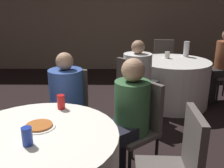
# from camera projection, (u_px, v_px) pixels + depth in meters

# --- Properties ---
(wall_back) EXTENTS (16.00, 0.06, 2.80)m
(wall_back) POSITION_uv_depth(u_px,v_px,m) (85.00, 12.00, 5.94)
(wall_back) COLOR gray
(wall_back) RESTS_ON ground_plane
(table_far) EXTENTS (1.15, 1.15, 0.73)m
(table_far) POSITION_uv_depth(u_px,v_px,m) (172.00, 82.00, 4.04)
(table_far) COLOR white
(table_far) RESTS_ON ground_plane
(chair_near_north) EXTENTS (0.42, 0.42, 0.91)m
(chair_near_north) POSITION_uv_depth(u_px,v_px,m) (69.00, 104.00, 2.70)
(chair_near_north) COLOR #59514C
(chair_near_north) RESTS_ON ground_plane
(chair_near_northeast) EXTENTS (0.56, 0.56, 0.91)m
(chair_near_northeast) POSITION_uv_depth(u_px,v_px,m) (139.00, 120.00, 2.34)
(chair_near_northeast) COLOR #59514C
(chair_near_northeast) RESTS_ON ground_plane
(chair_near_east) EXTENTS (0.42, 0.41, 0.91)m
(chair_near_east) POSITION_uv_depth(u_px,v_px,m) (179.00, 162.00, 1.72)
(chair_near_east) COLOR #59514C
(chair_near_east) RESTS_ON ground_plane
(chair_far_southwest) EXTENTS (0.57, 0.57, 0.91)m
(chair_far_southwest) POSITION_uv_depth(u_px,v_px,m) (132.00, 85.00, 3.33)
(chair_far_southwest) COLOR #59514C
(chair_far_southwest) RESTS_ON ground_plane
(chair_far_north) EXTENTS (0.42, 0.42, 0.91)m
(chair_far_north) POSITION_uv_depth(u_px,v_px,m) (164.00, 59.00, 4.93)
(chair_far_north) COLOR #59514C
(chair_far_north) RESTS_ON ground_plane
(person_blue_shirt) EXTENTS (0.35, 0.51, 1.13)m
(person_blue_shirt) POSITION_uv_depth(u_px,v_px,m) (66.00, 107.00, 2.53)
(person_blue_shirt) COLOR #282828
(person_blue_shirt) RESTS_ON ground_plane
(person_floral_shirt) EXTENTS (0.49, 0.36, 1.20)m
(person_floral_shirt) POSITION_uv_depth(u_px,v_px,m) (220.00, 66.00, 4.11)
(person_floral_shirt) COLOR #282828
(person_floral_shirt) RESTS_ON ground_plane
(person_green_jacket) EXTENTS (0.46, 0.45, 1.14)m
(person_green_jacket) POSITION_uv_depth(u_px,v_px,m) (126.00, 121.00, 2.23)
(person_green_jacket) COLOR black
(person_green_jacket) RESTS_ON ground_plane
(person_white_shirt) EXTENTS (0.51, 0.51, 1.13)m
(person_white_shirt) POSITION_uv_depth(u_px,v_px,m) (140.00, 79.00, 3.42)
(person_white_shirt) COLOR #282828
(person_white_shirt) RESTS_ON ground_plane
(pizza_plate_near) EXTENTS (0.24, 0.24, 0.02)m
(pizza_plate_near) POSITION_uv_depth(u_px,v_px,m) (39.00, 126.00, 1.81)
(pizza_plate_near) COLOR white
(pizza_plate_near) RESTS_ON table_near
(soda_can_red) EXTENTS (0.07, 0.07, 0.12)m
(soda_can_red) POSITION_uv_depth(u_px,v_px,m) (61.00, 102.00, 2.11)
(soda_can_red) COLOR red
(soda_can_red) RESTS_ON table_near
(soda_can_blue) EXTENTS (0.07, 0.07, 0.12)m
(soda_can_blue) POSITION_uv_depth(u_px,v_px,m) (27.00, 136.00, 1.56)
(soda_can_blue) COLOR #1E38A5
(soda_can_blue) RESTS_ON table_near
(bottle_far) EXTENTS (0.09, 0.09, 0.26)m
(bottle_far) POSITION_uv_depth(u_px,v_px,m) (186.00, 49.00, 4.18)
(bottle_far) COLOR white
(bottle_far) RESTS_ON table_far
(cup_far) EXTENTS (0.08, 0.08, 0.11)m
(cup_far) POSITION_uv_depth(u_px,v_px,m) (167.00, 55.00, 4.09)
(cup_far) COLOR silver
(cup_far) RESTS_ON table_far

